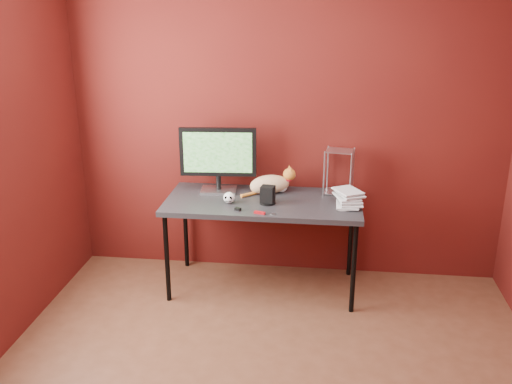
# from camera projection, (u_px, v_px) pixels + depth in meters

# --- Properties ---
(room) EXTENTS (3.52, 3.52, 2.61)m
(room) POSITION_uv_depth(u_px,v_px,m) (264.00, 164.00, 2.86)
(room) COLOR #542E1C
(room) RESTS_ON ground
(desk) EXTENTS (1.50, 0.70, 0.75)m
(desk) POSITION_uv_depth(u_px,v_px,m) (263.00, 206.00, 4.41)
(desk) COLOR black
(desk) RESTS_ON ground
(monitor) EXTENTS (0.60, 0.21, 0.52)m
(monitor) POSITION_uv_depth(u_px,v_px,m) (218.00, 157.00, 4.48)
(monitor) COLOR #BBBCC1
(monitor) RESTS_ON desk
(cat) EXTENTS (0.42, 0.28, 0.22)m
(cat) POSITION_uv_depth(u_px,v_px,m) (271.00, 184.00, 4.53)
(cat) COLOR #C17528
(cat) RESTS_ON desk
(skull_mug) EXTENTS (0.09, 0.09, 0.08)m
(skull_mug) POSITION_uv_depth(u_px,v_px,m) (229.00, 198.00, 4.31)
(skull_mug) COLOR white
(skull_mug) RESTS_ON desk
(speaker) EXTENTS (0.12, 0.12, 0.14)m
(speaker) POSITION_uv_depth(u_px,v_px,m) (268.00, 196.00, 4.29)
(speaker) COLOR black
(speaker) RESTS_ON desk
(book_stack) EXTENTS (0.25, 0.27, 1.31)m
(book_stack) POSITION_uv_depth(u_px,v_px,m) (342.00, 119.00, 4.06)
(book_stack) COLOR beige
(book_stack) RESTS_ON desk
(wire_rack) EXTENTS (0.23, 0.20, 0.36)m
(wire_rack) POSITION_uv_depth(u_px,v_px,m) (339.00, 172.00, 4.49)
(wire_rack) COLOR #BBBCC1
(wire_rack) RESTS_ON desk
(pocket_knife) EXTENTS (0.09, 0.04, 0.02)m
(pocket_knife) POSITION_uv_depth(u_px,v_px,m) (260.00, 213.00, 4.11)
(pocket_knife) COLOR #AF0D14
(pocket_knife) RESTS_ON desk
(black_gadget) EXTENTS (0.05, 0.04, 0.02)m
(black_gadget) POSITION_uv_depth(u_px,v_px,m) (238.00, 209.00, 4.17)
(black_gadget) COLOR black
(black_gadget) RESTS_ON desk
(washer) EXTENTS (0.04, 0.04, 0.00)m
(washer) POSITION_uv_depth(u_px,v_px,m) (273.00, 214.00, 4.11)
(washer) COLOR #BBBCC1
(washer) RESTS_ON desk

